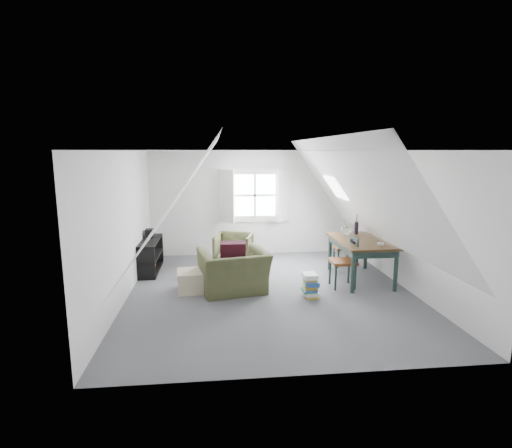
{
  "coord_description": "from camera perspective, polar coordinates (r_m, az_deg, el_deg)",
  "views": [
    {
      "loc": [
        -0.97,
        -6.79,
        2.49
      ],
      "look_at": [
        -0.19,
        0.6,
        1.13
      ],
      "focal_mm": 28.0,
      "sensor_mm": 36.0,
      "label": 1
    }
  ],
  "objects": [
    {
      "name": "dining_chair_far",
      "position": [
        8.93,
        12.41,
        -3.31
      ],
      "size": [
        0.38,
        0.38,
        0.8
      ],
      "rotation": [
        0.0,
        0.0,
        2.88
      ],
      "color": "#5E2E14",
      "rests_on": "floor"
    },
    {
      "name": "armchair_near",
      "position": [
        7.31,
        -3.21,
        -9.57
      ],
      "size": [
        1.34,
        1.22,
        0.76
      ],
      "primitive_type": "imported",
      "rotation": [
        0.0,
        0.0,
        3.34
      ],
      "color": "#3F4325",
      "rests_on": "floor"
    },
    {
      "name": "wall_back",
      "position": [
        9.67,
        -0.19,
        2.97
      ],
      "size": [
        5.0,
        0.0,
        5.0
      ],
      "primitive_type": "plane",
      "rotation": [
        1.57,
        0.0,
        0.0
      ],
      "color": "silver",
      "rests_on": "ground"
    },
    {
      "name": "cup",
      "position": [
        7.63,
        13.81,
        -2.74
      ],
      "size": [
        0.12,
        0.12,
        0.1
      ],
      "primitive_type": "imported",
      "rotation": [
        0.0,
        0.0,
        -0.15
      ],
      "color": "black",
      "rests_on": "dining_table"
    },
    {
      "name": "wall_left",
      "position": [
        7.06,
        -18.4,
        -0.29
      ],
      "size": [
        0.0,
        5.5,
        5.5
      ],
      "primitive_type": "plane",
      "rotation": [
        1.57,
        0.0,
        1.57
      ],
      "color": "silver",
      "rests_on": "ground"
    },
    {
      "name": "wall_right",
      "position": [
        7.72,
        20.8,
        0.43
      ],
      "size": [
        0.0,
        5.5,
        5.5
      ],
      "primitive_type": "plane",
      "rotation": [
        1.57,
        0.0,
        -1.57
      ],
      "color": "silver",
      "rests_on": "ground"
    },
    {
      "name": "vase_twigs",
      "position": [
        8.5,
        14.15,
        -0.46
      ],
      "size": [
        0.08,
        0.09,
        0.63
      ],
      "rotation": [
        0.0,
        0.0,
        0.32
      ],
      "color": "black",
      "rests_on": "dining_table"
    },
    {
      "name": "dining_table",
      "position": [
        8.02,
        14.74,
        -2.94
      ],
      "size": [
        0.96,
        1.6,
        0.8
      ],
      "rotation": [
        0.0,
        0.0,
        0.09
      ],
      "color": "#321F0E",
      "rests_on": "floor"
    },
    {
      "name": "armchair_far",
      "position": [
        8.9,
        -3.19,
        -5.91
      ],
      "size": [
        0.94,
        0.96,
        0.72
      ],
      "primitive_type": "imported",
      "rotation": [
        0.0,
        0.0,
        -0.25
      ],
      "color": "#3F4325",
      "rests_on": "floor"
    },
    {
      "name": "ottoman",
      "position": [
        7.36,
        -8.96,
        -8.02
      ],
      "size": [
        0.61,
        0.61,
        0.37
      ],
      "primitive_type": "cube",
      "rotation": [
        0.0,
        0.0,
        0.09
      ],
      "color": "#B7AC8D",
      "rests_on": "floor"
    },
    {
      "name": "floor",
      "position": [
        7.29,
        2.04,
        -9.62
      ],
      "size": [
        5.5,
        5.5,
        0.0
      ],
      "primitive_type": "plane",
      "color": "#515156",
      "rests_on": "ground"
    },
    {
      "name": "demijohn",
      "position": [
        8.33,
        12.76,
        -0.77
      ],
      "size": [
        0.21,
        0.21,
        0.29
      ],
      "rotation": [
        0.0,
        0.0,
        -0.03
      ],
      "color": "silver",
      "rests_on": "dining_table"
    },
    {
      "name": "media_shelf",
      "position": [
        8.67,
        -15.11,
        -4.63
      ],
      "size": [
        0.44,
        1.31,
        0.67
      ],
      "rotation": [
        0.0,
        0.0,
        -0.07
      ],
      "color": "black",
      "rests_on": "floor"
    },
    {
      "name": "magazine_stack",
      "position": [
        7.03,
        7.79,
        -8.69
      ],
      "size": [
        0.31,
        0.37,
        0.41
      ],
      "rotation": [
        0.0,
        0.0,
        0.19
      ],
      "color": "#B29933",
      "rests_on": "floor"
    },
    {
      "name": "paper_box",
      "position": [
        7.66,
        17.37,
        -2.73
      ],
      "size": [
        0.14,
        0.11,
        0.04
      ],
      "primitive_type": "cube",
      "rotation": [
        0.0,
        0.0,
        -0.37
      ],
      "color": "white",
      "rests_on": "dining_table"
    },
    {
      "name": "throw_pillow",
      "position": [
        7.26,
        -3.33,
        -4.19
      ],
      "size": [
        0.46,
        0.27,
        0.47
      ],
      "primitive_type": "cube",
      "rotation": [
        0.31,
        0.0,
        -0.01
      ],
      "color": "#3A101F",
      "rests_on": "armchair_near"
    },
    {
      "name": "electronics_box",
      "position": [
        8.86,
        -14.95,
        -1.33
      ],
      "size": [
        0.18,
        0.24,
        0.19
      ],
      "primitive_type": "cube",
      "rotation": [
        0.0,
        0.0,
        -0.03
      ],
      "color": "black",
      "rests_on": "media_shelf"
    },
    {
      "name": "ceiling",
      "position": [
        6.86,
        2.18,
        10.43
      ],
      "size": [
        5.5,
        5.5,
        0.0
      ],
      "primitive_type": "plane",
      "rotation": [
        3.14,
        0.0,
        0.0
      ],
      "color": "white",
      "rests_on": "wall_back"
    },
    {
      "name": "dormer_window",
      "position": [
        9.57,
        -0.14,
        4.1
      ],
      "size": [
        1.71,
        0.35,
        1.3
      ],
      "color": "white",
      "rests_on": "wall_back"
    },
    {
      "name": "wall_front",
      "position": [
        4.33,
        7.27,
        -6.35
      ],
      "size": [
        5.0,
        0.0,
        5.0
      ],
      "primitive_type": "plane",
      "rotation": [
        -1.57,
        0.0,
        0.0
      ],
      "color": "silver",
      "rests_on": "ground"
    },
    {
      "name": "dining_chair_near",
      "position": [
        7.58,
        12.58,
        -5.12
      ],
      "size": [
        0.45,
        0.45,
        0.96
      ],
      "rotation": [
        0.0,
        0.0,
        -1.54
      ],
      "color": "#5E2E14",
      "rests_on": "floor"
    },
    {
      "name": "slope_right",
      "position": [
        7.28,
        14.35,
        4.39
      ],
      "size": [
        3.19,
        5.5,
        4.48
      ],
      "primitive_type": "plane",
      "rotation": [
        0.0,
        -2.19,
        0.0
      ],
      "color": "white",
      "rests_on": "wall_right"
    },
    {
      "name": "slope_left",
      "position": [
        6.85,
        -10.84,
        4.17
      ],
      "size": [
        3.19,
        5.5,
        4.48
      ],
      "primitive_type": "plane",
      "rotation": [
        0.0,
        2.19,
        0.0
      ],
      "color": "white",
      "rests_on": "wall_left"
    },
    {
      "name": "skylight",
      "position": [
        8.5,
        11.31,
        5.12
      ],
      "size": [
        0.35,
        0.75,
        0.47
      ],
      "primitive_type": "cube",
      "rotation": [
        0.0,
        0.95,
        0.0
      ],
      "color": "white",
      "rests_on": "slope_right"
    }
  ]
}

